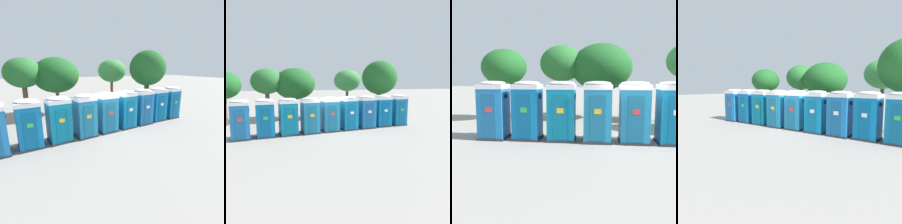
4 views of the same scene
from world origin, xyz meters
The scene contains 10 objects.
ground_plane centered at (0.00, 0.00, 0.00)m, with size 120.00×120.00×0.00m, color gray.
portapotty_0 centered at (-5.95, -1.03, 1.28)m, with size 1.33×1.36×2.54m.
portapotty_1 centered at (-4.46, -0.76, 1.28)m, with size 1.33×1.34×2.54m.
portapotty_2 centered at (-2.97, -0.57, 1.28)m, with size 1.38×1.38×2.54m.
portapotty_3 centered at (-1.46, -0.44, 1.28)m, with size 1.36×1.38×2.54m.
portapotty_4 centered at (0.03, -0.20, 1.28)m, with size 1.36×1.36×2.54m.
portapotty_5 centered at (1.52, 0.00, 1.28)m, with size 1.34×1.37×2.54m.
street_tree_0 centered at (-7.96, 3.80, 3.28)m, with size 2.81×2.81×4.45m.
street_tree_1 centered at (-4.67, 5.49, 3.55)m, with size 2.85×2.85×4.76m.
street_tree_2 centered at (-2.13, 5.93, 3.34)m, with size 3.92×3.92×4.86m.
Camera 3 is at (0.07, -11.24, 2.68)m, focal length 42.00 mm.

